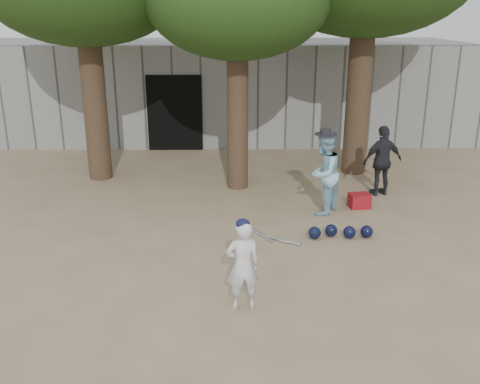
{
  "coord_description": "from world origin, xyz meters",
  "views": [
    {
      "loc": [
        0.45,
        -7.79,
        3.93
      ],
      "look_at": [
        0.6,
        1.0,
        0.95
      ],
      "focal_mm": 40.0,
      "sensor_mm": 36.0,
      "label": 1
    }
  ],
  "objects_px": {
    "spectator_dark": "(382,161)",
    "red_bag": "(359,201)",
    "boy_player": "(243,266)",
    "spectator_blue": "(324,174)"
  },
  "relations": [
    {
      "from": "spectator_dark",
      "to": "red_bag",
      "type": "height_order",
      "value": "spectator_dark"
    },
    {
      "from": "boy_player",
      "to": "spectator_blue",
      "type": "height_order",
      "value": "spectator_blue"
    },
    {
      "from": "spectator_blue",
      "to": "spectator_dark",
      "type": "relative_size",
      "value": 1.06
    },
    {
      "from": "spectator_blue",
      "to": "boy_player",
      "type": "bearing_deg",
      "value": 8.41
    },
    {
      "from": "boy_player",
      "to": "spectator_blue",
      "type": "xyz_separation_m",
      "value": [
        1.71,
        3.68,
        0.19
      ]
    },
    {
      "from": "spectator_blue",
      "to": "red_bag",
      "type": "bearing_deg",
      "value": 142.96
    },
    {
      "from": "boy_player",
      "to": "red_bag",
      "type": "xyz_separation_m",
      "value": [
        2.54,
        3.97,
        -0.49
      ]
    },
    {
      "from": "spectator_dark",
      "to": "red_bag",
      "type": "bearing_deg",
      "value": 36.0
    },
    {
      "from": "spectator_dark",
      "to": "red_bag",
      "type": "xyz_separation_m",
      "value": [
        -0.66,
        -0.84,
        -0.64
      ]
    },
    {
      "from": "spectator_blue",
      "to": "spectator_dark",
      "type": "distance_m",
      "value": 1.88
    }
  ]
}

